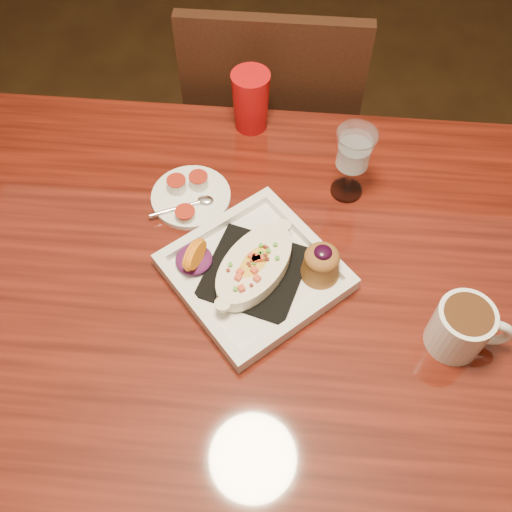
# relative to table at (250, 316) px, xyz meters

# --- Properties ---
(floor) EXTENTS (7.00, 7.00, 0.00)m
(floor) POSITION_rel_table_xyz_m (0.00, 0.00, -0.65)
(floor) COLOR #322210
(floor) RESTS_ON ground
(table) EXTENTS (1.50, 0.90, 0.75)m
(table) POSITION_rel_table_xyz_m (0.00, 0.00, 0.00)
(table) COLOR maroon
(table) RESTS_ON floor
(chair_far) EXTENTS (0.42, 0.42, 0.93)m
(chair_far) POSITION_rel_table_xyz_m (-0.00, 0.63, -0.15)
(chair_far) COLOR black
(chair_far) RESTS_ON floor
(plate) EXTENTS (0.36, 0.36, 0.08)m
(plate) POSITION_rel_table_xyz_m (0.02, 0.03, 0.12)
(plate) COLOR white
(plate) RESTS_ON table
(coffee_mug) EXTENTS (0.13, 0.09, 0.10)m
(coffee_mug) POSITION_rel_table_xyz_m (0.34, -0.07, 0.15)
(coffee_mug) COLOR white
(coffee_mug) RESTS_ON table
(goblet) EXTENTS (0.07, 0.07, 0.15)m
(goblet) POSITION_rel_table_xyz_m (0.16, 0.24, 0.20)
(goblet) COLOR silver
(goblet) RESTS_ON table
(saucer) EXTENTS (0.15, 0.15, 0.10)m
(saucer) POSITION_rel_table_xyz_m (-0.13, 0.19, 0.11)
(saucer) COLOR white
(saucer) RESTS_ON table
(creamer_loose) EXTENTS (0.04, 0.04, 0.03)m
(creamer_loose) POSITION_rel_table_xyz_m (-0.13, 0.14, 0.11)
(creamer_loose) COLOR silver
(creamer_loose) RESTS_ON table
(red_tumbler) EXTENTS (0.08, 0.08, 0.13)m
(red_tumbler) POSITION_rel_table_xyz_m (-0.04, 0.40, 0.16)
(red_tumbler) COLOR red
(red_tumbler) RESTS_ON table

